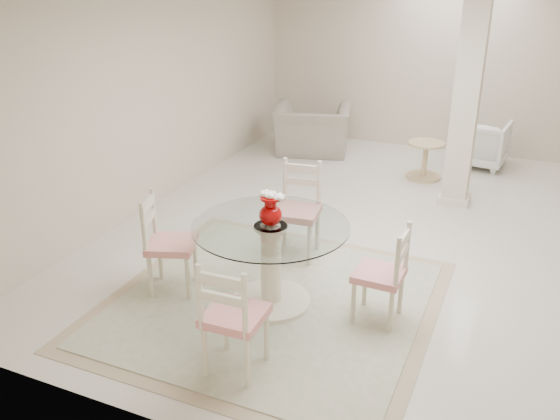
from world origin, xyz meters
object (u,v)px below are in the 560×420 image
at_px(dining_chair_east, 387,268).
at_px(dining_chair_north, 299,203).
at_px(recliner_taupe, 312,130).
at_px(dining_table, 271,265).
at_px(dining_chair_west, 164,236).
at_px(column, 467,98).
at_px(red_vase, 271,210).
at_px(side_table, 425,162).
at_px(dining_chair_south, 231,311).
at_px(armchair_white, 481,143).

distance_m(dining_chair_east, dining_chair_north, 1.45).
bearing_deg(recliner_taupe, dining_chair_east, 102.59).
height_order(dining_chair_north, recliner_taupe, dining_chair_north).
distance_m(dining_table, dining_chair_west, 1.03).
distance_m(column, dining_table, 3.48).
relative_size(red_vase, side_table, 0.58).
relative_size(red_vase, recliner_taupe, 0.26).
xyz_separation_m(column, red_vase, (-1.15, -3.14, -0.42)).
relative_size(dining_chair_south, recliner_taupe, 0.93).
distance_m(column, dining_chair_west, 4.02).
relative_size(dining_chair_north, dining_chair_south, 1.04).
height_order(armchair_white, side_table, armchair_white).
bearing_deg(dining_chair_north, dining_table, -89.02).
distance_m(dining_chair_east, recliner_taupe, 4.79).
bearing_deg(column, red_vase, -110.19).
distance_m(dining_chair_west, recliner_taupe, 4.53).
distance_m(column, red_vase, 3.37).
relative_size(dining_table, red_vase, 4.49).
bearing_deg(side_table, dining_chair_north, -104.97).
bearing_deg(column, dining_table, -110.17).
bearing_deg(dining_chair_south, dining_chair_north, -83.63).
distance_m(red_vase, side_table, 3.98).
distance_m(red_vase, armchair_white, 4.97).
relative_size(dining_table, dining_chair_south, 1.28).
distance_m(dining_chair_north, dining_chair_west, 1.45).
distance_m(dining_chair_east, dining_chair_south, 1.44).
bearing_deg(dining_chair_east, side_table, -172.75).
relative_size(dining_chair_north, recliner_taupe, 0.96).
relative_size(column, dining_chair_west, 2.56).
height_order(dining_chair_north, side_table, dining_chair_north).
bearing_deg(red_vase, armchair_white, 75.18).
xyz_separation_m(dining_chair_east, dining_chair_west, (-2.01, -0.30, 0.03)).
bearing_deg(column, recliner_taupe, 153.25).
bearing_deg(recliner_taupe, dining_chair_north, 92.78).
relative_size(column, dining_chair_east, 2.72).
bearing_deg(side_table, dining_table, -99.06).
bearing_deg(red_vase, dining_chair_east, 7.54).
relative_size(dining_chair_east, recliner_taupe, 0.86).
height_order(dining_chair_south, armchair_white, dining_chair_south).
distance_m(red_vase, dining_chair_east, 1.09).
bearing_deg(dining_chair_north, red_vase, -88.97).
distance_m(dining_table, side_table, 3.92).
height_order(column, red_vase, column).
distance_m(dining_table, armchair_white, 4.94).
distance_m(dining_chair_north, side_table, 2.98).
xyz_separation_m(dining_table, red_vase, (0.00, 0.00, 0.53)).
relative_size(column, recliner_taupe, 2.35).
xyz_separation_m(dining_table, dining_chair_north, (-0.15, 1.01, 0.18)).
height_order(dining_table, armchair_white, dining_table).
bearing_deg(dining_chair_west, dining_chair_east, -101.31).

